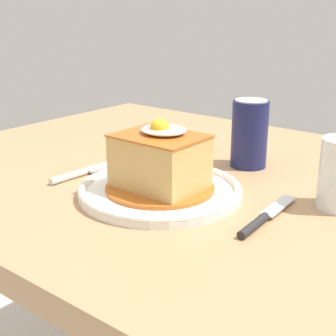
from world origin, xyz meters
TOP-DOWN VIEW (x-y plane):
  - dining_table at (0.00, 0.00)m, footprint 1.10×0.81m
  - main_plate at (0.01, -0.12)m, footprint 0.26×0.26m
  - sandwich_meal at (0.01, -0.12)m, footprint 0.17×0.17m
  - fork at (-0.16, -0.14)m, footprint 0.02×0.14m
  - knife at (0.19, -0.12)m, footprint 0.03×0.17m
  - soda_can at (0.04, 0.10)m, footprint 0.07×0.07m

SIDE VIEW (x-z plane):
  - dining_table at x=0.00m, z-range 0.24..0.97m
  - knife at x=0.19m, z-range 0.72..0.74m
  - fork at x=-0.16m, z-range 0.72..0.74m
  - main_plate at x=0.01m, z-range 0.72..0.74m
  - sandwich_meal at x=0.01m, z-range 0.72..0.83m
  - soda_can at x=0.04m, z-range 0.72..0.85m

